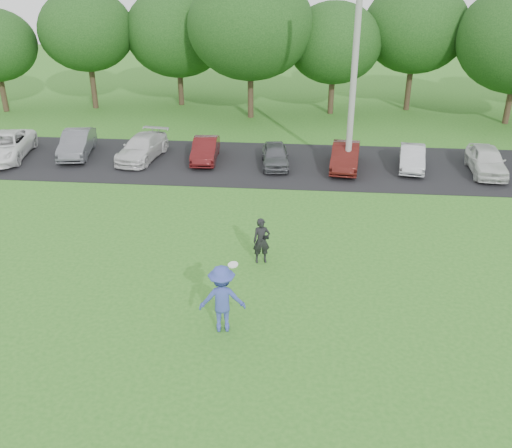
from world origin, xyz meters
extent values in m
plane|color=#2D6C1E|center=(0.00, 0.00, 0.00)|extent=(100.00, 100.00, 0.00)
cube|color=black|center=(0.00, 13.00, 0.01)|extent=(32.00, 6.50, 0.03)
cylinder|color=gray|center=(3.52, 12.31, 4.99)|extent=(0.28, 0.28, 9.97)
imported|color=#3947A1|center=(-0.54, -0.56, 0.98)|extent=(1.36, 0.90, 1.96)
cylinder|color=white|center=(-0.22, -0.64, 2.10)|extent=(0.28, 0.27, 0.09)
imported|color=black|center=(0.20, 3.30, 0.79)|extent=(0.64, 0.49, 1.57)
cube|color=black|center=(0.38, 3.12, 1.02)|extent=(0.16, 0.13, 0.10)
imported|color=white|center=(-13.41, 12.60, 0.66)|extent=(2.76, 4.79, 1.26)
imported|color=#56585E|center=(-10.01, 13.36, 0.65)|extent=(1.91, 3.94, 1.24)
imported|color=silver|center=(-6.58, 13.15, 0.61)|extent=(2.17, 4.16, 1.15)
imported|color=#4D1011|center=(-3.41, 13.19, 0.58)|extent=(1.36, 3.40, 1.10)
imported|color=#505257|center=(0.08, 12.72, 0.56)|extent=(1.57, 3.23, 1.06)
imported|color=#491310|center=(3.42, 12.67, 0.62)|extent=(1.61, 3.71, 1.19)
imported|color=#B8BABF|center=(6.59, 12.94, 0.56)|extent=(1.56, 3.37, 1.07)
imported|color=silver|center=(9.94, 12.63, 0.65)|extent=(1.65, 3.72, 1.25)
cylinder|color=#38281C|center=(-18.00, 21.60, 1.10)|extent=(0.36, 0.36, 2.20)
cylinder|color=#38281C|center=(-12.50, 23.00, 1.35)|extent=(0.36, 0.36, 2.70)
ellipsoid|color=#214C19|center=(-12.50, 23.00, 4.93)|extent=(5.94, 5.94, 5.05)
cylinder|color=#38281C|center=(-7.00, 24.40, 1.10)|extent=(0.36, 0.36, 2.20)
ellipsoid|color=#214C19|center=(-7.00, 24.40, 4.71)|extent=(6.68, 6.68, 5.68)
cylinder|color=#38281C|center=(-2.00, 21.60, 1.35)|extent=(0.36, 0.36, 2.70)
ellipsoid|color=#214C19|center=(-2.00, 21.60, 5.48)|extent=(7.42, 7.42, 6.31)
cylinder|color=#38281C|center=(3.00, 23.00, 1.10)|extent=(0.36, 0.36, 2.20)
ellipsoid|color=#214C19|center=(3.00, 23.00, 4.36)|extent=(5.76, 5.76, 4.90)
cylinder|color=#38281C|center=(8.00, 24.40, 1.35)|extent=(0.36, 0.36, 2.70)
ellipsoid|color=#214C19|center=(8.00, 24.40, 5.14)|extent=(6.50, 6.50, 5.53)
cylinder|color=#38281C|center=(13.50, 21.60, 1.10)|extent=(0.36, 0.36, 2.20)
camera|label=1|loc=(1.55, -13.39, 9.47)|focal=40.00mm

